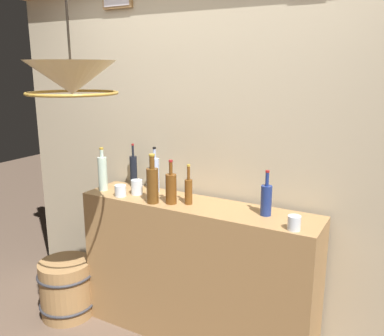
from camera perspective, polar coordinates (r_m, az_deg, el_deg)
name	(u,v)px	position (r m, az deg, el deg)	size (l,w,h in m)	color
panelled_rear_partition	(214,127)	(2.77, 3.11, 5.74)	(3.38, 0.15, 2.77)	#BCAD8E
bar_shelf_unit	(196,273)	(2.85, 0.51, -14.38)	(1.62, 0.36, 0.98)	#9E7547
liquor_bottle_mezcal	(266,199)	(2.47, 10.32, -4.33)	(0.07, 0.07, 0.28)	navy
liquor_bottle_brandy	(155,174)	(2.89, -5.20, -0.90)	(0.06, 0.06, 0.32)	#A6BAE4
liquor_bottle_bourbon	(103,173)	(2.98, -12.36, -0.67)	(0.07, 0.07, 0.31)	#B6D1BE
liquor_bottle_amaro	(134,170)	(3.05, -8.16, -0.33)	(0.05, 0.05, 0.32)	black
liquor_bottle_sherry	(189,190)	(2.63, -0.48, -3.13)	(0.05, 0.05, 0.26)	brown
liquor_bottle_rum	(152,184)	(2.65, -5.54, -2.24)	(0.08, 0.08, 0.33)	brown
liquor_bottle_tequila	(171,188)	(2.64, -2.94, -2.80)	(0.07, 0.07, 0.29)	brown
glass_tumbler_rocks	(294,223)	(2.30, 14.07, -7.45)	(0.07, 0.07, 0.08)	silver
glass_tumbler_highball	(137,187)	(2.86, -7.71, -2.66)	(0.08, 0.08, 0.10)	silver
glass_tumbler_shot	(120,191)	(2.84, -9.96, -3.14)	(0.08, 0.08, 0.08)	silver
pendant_lamp	(71,79)	(2.22, -16.48, 11.86)	(0.47, 0.47, 0.58)	beige
wooden_barrel	(67,288)	(3.36, -17.10, -15.72)	(0.42, 0.42, 0.43)	#9E7547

